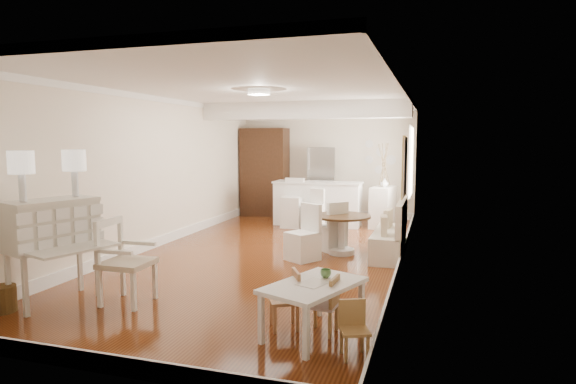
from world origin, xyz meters
The scene contains 20 objects.
room centered at (0.04, 0.32, 1.98)m, with size 9.00×9.04×2.82m.
secretary_bureau centered at (-1.70, -3.13, 0.64)m, with size 1.01×1.03×1.29m, color silver.
gustavian_armchair centered at (-0.84, -2.88, 0.52)m, with size 0.60×0.60×1.04m, color white.
wicker_basket centered at (-2.05, -3.58, 0.15)m, with size 0.31×0.31×0.31m, color brown.
kids_table centered at (1.58, -3.17, 0.27)m, with size 0.66×1.09×0.55m, color white.
kids_chair_a centered at (1.23, -3.09, 0.32)m, with size 0.30×0.30×0.63m, color #B67F52.
kids_chair_b centered at (1.65, -3.08, 0.31)m, with size 0.30×0.30×0.61m, color #A4804A.
kids_chair_c centered at (2.06, -3.55, 0.26)m, with size 0.25×0.25×0.53m, color tan.
banquette centered at (1.99, 0.50, 0.49)m, with size 0.52×1.60×0.98m, color silver.
dining_table centered at (1.18, 0.42, 0.34)m, with size 1.01×1.01×0.69m, color #402814.
slip_chair_near centered at (0.64, -0.21, 0.47)m, with size 0.44×0.46×0.93m, color white.
slip_chair_far centered at (0.95, 0.66, 0.45)m, with size 0.43×0.45×0.90m, color silver.
breakfast_counter centered at (0.10, 3.10, 0.52)m, with size 2.05×0.65×1.03m, color white.
bar_stool_left centered at (-0.39, 2.65, 0.56)m, with size 0.45×0.45×1.12m, color white.
bar_stool_right centered at (0.15, 2.52, 0.45)m, with size 0.36×0.36×0.91m, color white.
pantry_cabinet centered at (-1.60, 4.18, 1.15)m, with size 1.20×0.60×2.30m, color #381E11.
fridge centered at (0.30, 4.15, 0.90)m, with size 0.75×0.65×1.80m, color silver.
sideboard centered at (1.59, 3.35, 0.46)m, with size 0.43×0.97×0.93m, color silver.
pencil_cup centered at (1.65, -2.94, 0.59)m, with size 0.11×0.11×0.09m, color #5B9758.
branch_vase centered at (1.62, 3.32, 1.03)m, with size 0.18×0.18×0.19m, color white.
Camera 1 is at (2.72, -7.78, 1.99)m, focal length 30.00 mm.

